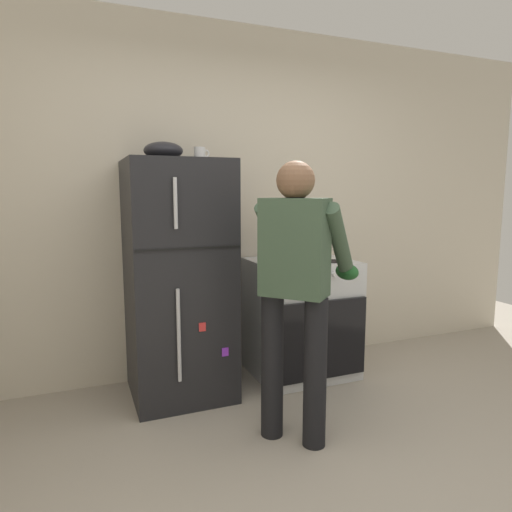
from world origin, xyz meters
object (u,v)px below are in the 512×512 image
(red_pot, at_px, (286,255))
(coffee_mug, at_px, (200,154))
(stove_range, at_px, (301,318))
(person_cook, at_px, (297,278))
(refrigerator, at_px, (179,280))
(pepper_mill, at_px, (322,243))
(mixing_bowl, at_px, (163,151))

(red_pot, height_order, coffee_mug, coffee_mug)
(stove_range, distance_m, person_cook, 1.08)
(refrigerator, bearing_deg, coffee_mug, 15.40)
(red_pot, xyz_separation_m, pepper_mill, (0.46, 0.25, 0.04))
(coffee_mug, bearing_deg, pepper_mill, 7.90)
(stove_range, relative_size, red_pot, 2.45)
(refrigerator, distance_m, red_pot, 0.82)
(person_cook, relative_size, mixing_bowl, 6.20)
(red_pot, distance_m, mixing_bowl, 1.15)
(red_pot, height_order, pepper_mill, pepper_mill)
(red_pot, xyz_separation_m, mixing_bowl, (-0.88, 0.05, 0.74))
(stove_range, height_order, pepper_mill, pepper_mill)
(coffee_mug, relative_size, pepper_mill, 0.62)
(coffee_mug, xyz_separation_m, mixing_bowl, (-0.26, -0.05, 0.01))
(red_pot, distance_m, coffee_mug, 0.96)
(red_pot, height_order, mixing_bowl, mixing_bowl)
(stove_range, xyz_separation_m, red_pot, (-0.16, -0.04, 0.52))
(stove_range, bearing_deg, pepper_mill, 35.04)
(red_pot, distance_m, pepper_mill, 0.52)
(refrigerator, relative_size, red_pot, 4.40)
(stove_range, distance_m, mixing_bowl, 1.63)
(pepper_mill, bearing_deg, mixing_bowl, -171.54)
(red_pot, relative_size, pepper_mill, 2.06)
(person_cook, bearing_deg, pepper_mill, 53.36)
(refrigerator, xyz_separation_m, pepper_mill, (1.26, 0.20, 0.18))
(stove_range, distance_m, pepper_mill, 0.66)
(pepper_mill, bearing_deg, person_cook, -126.64)
(person_cook, height_order, red_pot, person_cook)
(mixing_bowl, bearing_deg, red_pot, -3.24)
(person_cook, relative_size, coffee_mug, 14.28)
(coffee_mug, bearing_deg, person_cook, -71.06)
(stove_range, relative_size, person_cook, 0.57)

